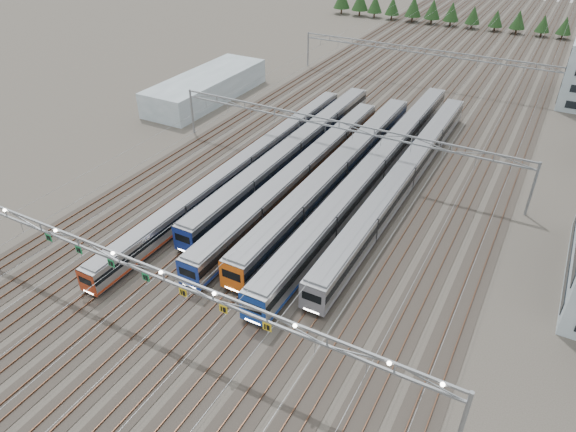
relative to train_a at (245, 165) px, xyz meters
The scene contains 13 objects.
ground 32.91m from the train_a, 69.98° to the right, with size 400.00×400.00×0.00m, color #47423A.
track_bed 70.04m from the train_a, 80.76° to the left, with size 54.00×260.00×5.42m.
train_a is the anchor object (origin of this frame).
train_b 8.30m from the train_a, 57.17° to the left, with size 2.96×55.01×3.86m.
train_c 9.07m from the train_a, ahead, with size 2.97×52.81×3.87m.
train_d 14.09m from the train_a, 16.52° to the left, with size 3.19×55.09×4.17m.
train_e 19.47m from the train_a, 22.42° to the left, with size 3.10×68.01×4.04m.
train_f 23.73m from the train_a, 18.48° to the left, with size 3.01×59.76×3.92m.
gantry_near 33.36m from the train_a, 70.12° to the right, with size 56.36×0.61×8.08m.
gantry_mid 15.17m from the train_a, 39.07° to the left, with size 56.36×0.36×8.00m.
gantry_far 55.47m from the train_a, 78.26° to the left, with size 56.36×0.36×8.00m.
west_shed 34.79m from the train_a, 135.67° to the left, with size 10.00×30.00×4.91m, color #92A5AE.
treeline 112.49m from the train_a, 81.49° to the left, with size 106.40×5.60×7.02m.
Camera 1 is at (27.85, -26.62, 38.13)m, focal length 32.00 mm.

